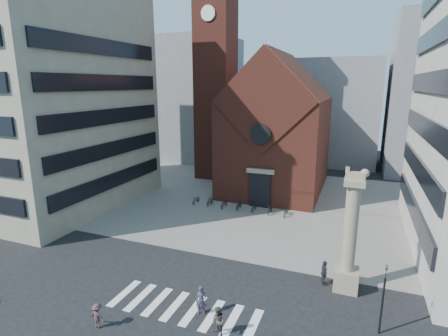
{
  "coord_description": "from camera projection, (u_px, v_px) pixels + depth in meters",
  "views": [
    {
      "loc": [
        9.95,
        -20.21,
        13.86
      ],
      "look_at": [
        -0.98,
        8.0,
        6.56
      ],
      "focal_mm": 28.0,
      "sensor_mm": 36.0,
      "label": 1
    }
  ],
  "objects": [
    {
      "name": "pedestrian_0",
      "position": [
        201.0,
        301.0,
        21.41
      ],
      "size": [
        0.78,
        0.62,
        1.85
      ],
      "primitive_type": "imported",
      "rotation": [
        0.0,
        0.0,
        0.29
      ],
      "color": "#3A3347",
      "rests_on": "ground"
    },
    {
      "name": "scooter_0",
      "position": [
        196.0,
        200.0,
        41.26
      ],
      "size": [
        0.68,
        1.88,
        0.98
      ],
      "primitive_type": "imported",
      "rotation": [
        0.0,
        0.0,
        -0.01
      ],
      "color": "black",
      "rests_on": "piazza"
    },
    {
      "name": "scooter_4",
      "position": [
        254.0,
        207.0,
        38.75
      ],
      "size": [
        0.68,
        1.88,
        0.98
      ],
      "primitive_type": "imported",
      "rotation": [
        0.0,
        0.0,
        -0.01
      ],
      "color": "black",
      "rests_on": "piazza"
    },
    {
      "name": "building_left",
      "position": [
        41.0,
        92.0,
        39.51
      ],
      "size": [
        18.0,
        20.0,
        26.0
      ],
      "primitive_type": "cube",
      "color": "tan",
      "rests_on": "ground"
    },
    {
      "name": "church",
      "position": [
        278.0,
        130.0,
        45.88
      ],
      "size": [
        12.0,
        16.65,
        18.0
      ],
      "color": "maroon",
      "rests_on": "ground"
    },
    {
      "name": "bg_block_right",
      "position": [
        447.0,
        97.0,
        52.59
      ],
      "size": [
        16.0,
        14.0,
        24.0
      ],
      "primitive_type": "cube",
      "color": "gray",
      "rests_on": "ground"
    },
    {
      "name": "pedestrian_3",
      "position": [
        98.0,
        316.0,
        20.26
      ],
      "size": [
        1.02,
        0.62,
        1.53
      ],
      "primitive_type": "imported",
      "rotation": [
        0.0,
        0.0,
        3.08
      ],
      "color": "#47302F",
      "rests_on": "ground"
    },
    {
      "name": "bg_block_mid",
      "position": [
        336.0,
        112.0,
        61.63
      ],
      "size": [
        14.0,
        12.0,
        18.0
      ],
      "primitive_type": "cube",
      "color": "gray",
      "rests_on": "ground"
    },
    {
      "name": "traffic_light",
      "position": [
        383.0,
        298.0,
        19.4
      ],
      "size": [
        0.13,
        0.16,
        4.3
      ],
      "color": "black",
      "rests_on": "ground"
    },
    {
      "name": "scooter_5",
      "position": [
        270.0,
        209.0,
        38.11
      ],
      "size": [
        0.54,
        1.82,
        1.09
      ],
      "primitive_type": "imported",
      "rotation": [
        0.0,
        0.0,
        -0.01
      ],
      "color": "black",
      "rests_on": "piazza"
    },
    {
      "name": "scooter_2",
      "position": [
        224.0,
        203.0,
        40.0
      ],
      "size": [
        0.68,
        1.88,
        0.98
      ],
      "primitive_type": "imported",
      "rotation": [
        0.0,
        0.0,
        -0.01
      ],
      "color": "black",
      "rests_on": "piazza"
    },
    {
      "name": "pedestrian_1",
      "position": [
        218.0,
        322.0,
        19.58
      ],
      "size": [
        1.08,
        1.04,
        1.75
      ],
      "primitive_type": "imported",
      "rotation": [
        0.0,
        0.0,
        -0.64
      ],
      "color": "#4E433E",
      "rests_on": "ground"
    },
    {
      "name": "lion_column",
      "position": [
        349.0,
        243.0,
        23.46
      ],
      "size": [
        1.63,
        1.6,
        8.68
      ],
      "color": "gray",
      "rests_on": "ground"
    },
    {
      "name": "campanile",
      "position": [
        216.0,
        71.0,
        50.26
      ],
      "size": [
        5.5,
        5.5,
        31.2
      ],
      "color": "maroon",
      "rests_on": "ground"
    },
    {
      "name": "zebra_crossing",
      "position": [
        184.0,
        308.0,
        22.15
      ],
      "size": [
        10.2,
        3.2,
        0.01
      ],
      "primitive_type": null,
      "color": "white",
      "rests_on": "ground"
    },
    {
      "name": "piazza",
      "position": [
        264.0,
        201.0,
        42.28
      ],
      "size": [
        46.0,
        30.0,
        0.05
      ],
      "primitive_type": "cube",
      "color": "gray",
      "rests_on": "ground"
    },
    {
      "name": "ground",
      "position": [
        197.0,
        282.0,
        25.06
      ],
      "size": [
        120.0,
        120.0,
        0.0
      ],
      "primitive_type": "plane",
      "color": "black",
      "rests_on": "ground"
    },
    {
      "name": "scooter_1",
      "position": [
        210.0,
        201.0,
        40.62
      ],
      "size": [
        0.54,
        1.82,
        1.09
      ],
      "primitive_type": "imported",
      "rotation": [
        0.0,
        0.0,
        -0.01
      ],
      "color": "black",
      "rests_on": "piazza"
    },
    {
      "name": "scooter_6",
      "position": [
        286.0,
        211.0,
        37.49
      ],
      "size": [
        0.68,
        1.88,
        0.98
      ],
      "primitive_type": "imported",
      "rotation": [
        0.0,
        0.0,
        -0.01
      ],
      "color": "black",
      "rests_on": "piazza"
    },
    {
      "name": "bg_block_left",
      "position": [
        191.0,
        100.0,
        65.77
      ],
      "size": [
        16.0,
        14.0,
        22.0
      ],
      "primitive_type": "cube",
      "color": "gray",
      "rests_on": "ground"
    },
    {
      "name": "pedestrian_2",
      "position": [
        324.0,
        273.0,
        24.57
      ],
      "size": [
        0.76,
        1.15,
        1.82
      ],
      "primitive_type": "imported",
      "rotation": [
        0.0,
        0.0,
        1.9
      ],
      "color": "#27272E",
      "rests_on": "ground"
    },
    {
      "name": "scooter_3",
      "position": [
        239.0,
        205.0,
        39.36
      ],
      "size": [
        0.54,
        1.82,
        1.09
      ],
      "primitive_type": "imported",
      "rotation": [
        0.0,
        0.0,
        -0.01
      ],
      "color": "black",
      "rests_on": "piazza"
    }
  ]
}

